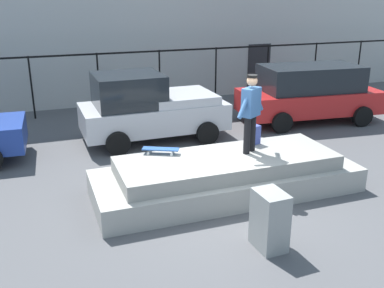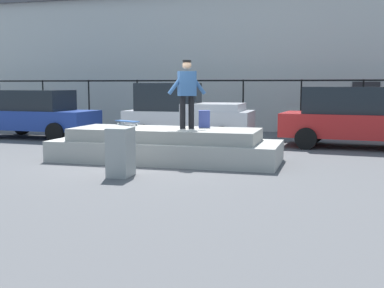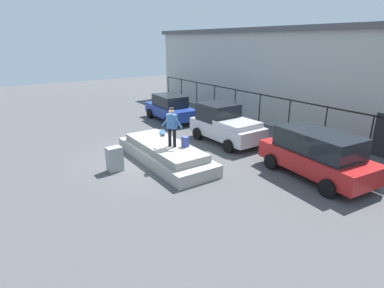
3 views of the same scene
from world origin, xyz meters
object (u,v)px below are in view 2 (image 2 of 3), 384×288
(utility_box, at_px, (121,152))
(skateboard, at_px, (127,121))
(car_blue_sedan_near, at_px, (37,114))
(car_silver_pickup_mid, at_px, (185,114))
(backpack, at_px, (204,119))
(car_red_hatchback_far, at_px, (358,116))
(skateboarder, at_px, (187,89))

(utility_box, bearing_deg, skateboard, 107.91)
(skateboard, height_order, utility_box, utility_box)
(car_blue_sedan_near, bearing_deg, car_silver_pickup_mid, 1.03)
(skateboard, height_order, backpack, backpack)
(car_silver_pickup_mid, bearing_deg, car_red_hatchback_far, 1.00)
(skateboarder, bearing_deg, car_silver_pickup_mid, 107.00)
(backpack, height_order, car_silver_pickup_mid, car_silver_pickup_mid)
(car_blue_sedan_near, relative_size, car_red_hatchback_far, 0.95)
(skateboard, bearing_deg, car_silver_pickup_mid, 79.45)
(backpack, bearing_deg, car_silver_pickup_mid, -82.22)
(car_silver_pickup_mid, relative_size, utility_box, 4.04)
(skateboard, relative_size, car_blue_sedan_near, 0.18)
(skateboard, distance_m, car_silver_pickup_mid, 3.40)
(car_blue_sedan_near, height_order, utility_box, car_blue_sedan_near)
(skateboarder, height_order, car_silver_pickup_mid, skateboarder)
(car_red_hatchback_far, xyz_separation_m, utility_box, (-4.93, -6.25, -0.45))
(skateboarder, relative_size, backpack, 3.88)
(car_silver_pickup_mid, distance_m, utility_box, 6.19)
(car_silver_pickup_mid, bearing_deg, utility_box, -86.03)
(car_blue_sedan_near, bearing_deg, skateboarder, -29.59)
(car_red_hatchback_far, bearing_deg, skateboarder, -136.41)
(utility_box, bearing_deg, car_red_hatchback_far, 49.26)
(car_red_hatchback_far, bearing_deg, car_silver_pickup_mid, -179.00)
(car_silver_pickup_mid, bearing_deg, skateboard, -100.55)
(skateboarder, relative_size, utility_box, 1.64)
(backpack, distance_m, car_red_hatchback_far, 5.22)
(car_silver_pickup_mid, bearing_deg, car_blue_sedan_near, -178.97)
(car_blue_sedan_near, bearing_deg, utility_box, -45.79)
(skateboarder, xyz_separation_m, car_silver_pickup_mid, (-1.19, 3.88, -0.82))
(backpack, relative_size, car_silver_pickup_mid, 0.10)
(car_red_hatchback_far, distance_m, utility_box, 7.98)
(skateboard, distance_m, utility_box, 3.04)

